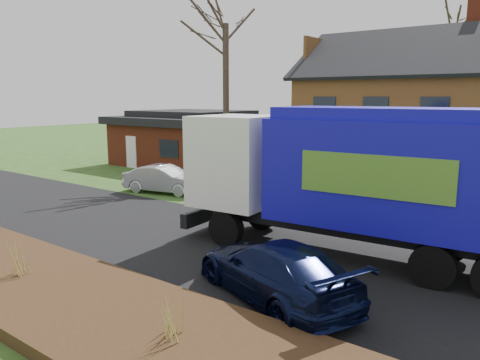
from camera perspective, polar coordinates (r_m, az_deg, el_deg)
The scene contains 12 objects.
ground at distance 15.57m, azimuth -5.57°, elevation -7.31°, with size 120.00×120.00×0.00m, color #2B4617.
road at distance 15.57m, azimuth -5.57°, elevation -7.28°, with size 80.00×7.00×0.02m, color black.
mulch_verge at distance 12.39m, azimuth -22.73°, elevation -12.04°, with size 80.00×3.50×0.30m, color black.
main_house at distance 26.28m, azimuth 18.01°, elevation 8.30°, with size 12.95×8.95×9.26m.
ranch_house at distance 32.67m, azimuth -5.81°, elevation 5.12°, with size 9.80×8.20×3.70m.
garbage_truck at distance 13.75m, azimuth 13.92°, elevation 0.88°, with size 10.36×3.46×4.37m.
silver_sedan at distance 23.13m, azimuth -9.18°, elevation 0.11°, with size 1.43×4.09×1.35m, color #B6B9BE.
navy_wagon at distance 11.09m, azimuth 4.26°, elevation -10.87°, with size 1.93×4.75×1.38m, color black.
tree_front_west at distance 27.89m, azimuth -1.78°, elevation 21.11°, with size 4.07×4.07×12.08m.
tree_back at distance 32.89m, azimuth 24.65°, elevation 17.46°, with size 3.54×3.54×11.20m.
grass_clump_mid at distance 12.96m, azimuth -25.54°, elevation -8.01°, with size 0.39×0.32×1.09m.
grass_clump_east at distance 8.96m, azimuth -8.46°, elevation -16.02°, with size 0.35×0.29×0.87m.
Camera 1 is at (10.07, -10.92, 4.67)m, focal length 35.00 mm.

